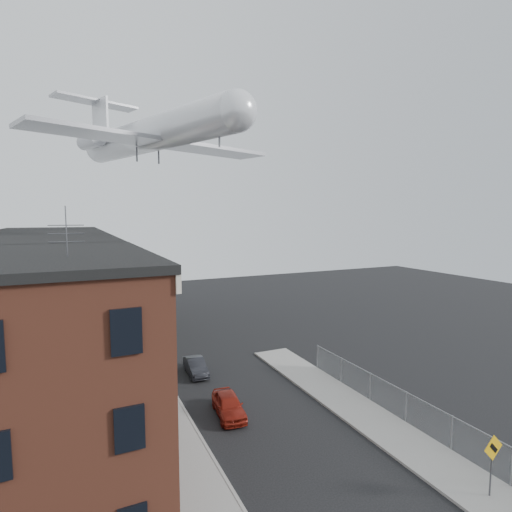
{
  "coord_description": "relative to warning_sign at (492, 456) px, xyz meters",
  "views": [
    {
      "loc": [
        -9.87,
        -11.03,
        11.79
      ],
      "look_at": [
        -0.94,
        8.16,
        9.66
      ],
      "focal_mm": 28.0,
      "sensor_mm": 36.0,
      "label": 1
    }
  ],
  "objects": [
    {
      "name": "warning_sign",
      "position": [
        0.0,
        0.0,
        0.0
      ],
      "size": [
        1.1,
        0.11,
        2.8
      ],
      "color": "#515156",
      "rests_on": "ground"
    },
    {
      "name": "airplane",
      "position": [
        -8.16,
        30.09,
        17.7
      ],
      "size": [
        23.81,
        27.26,
        7.94
      ],
      "color": "silver",
      "rests_on": "ground"
    },
    {
      "name": "car_far",
      "position": [
        -8.38,
        36.91,
        -1.22
      ],
      "size": [
        1.89,
        4.58,
        1.32
      ],
      "primitive_type": "imported",
      "rotation": [
        0.0,
        0.0,
        0.01
      ],
      "color": "slate",
      "rests_on": "ground"
    },
    {
      "name": "car_near",
      "position": [
        -7.4,
        11.18,
        -1.24
      ],
      "size": [
        1.99,
        3.96,
        1.29
      ],
      "primitive_type": "imported",
      "rotation": [
        0.0,
        0.0,
        -0.13
      ],
      "color": "maroon",
      "rests_on": "ground"
    },
    {
      "name": "street_tree",
      "position": [
        -10.87,
        28.95,
        1.57
      ],
      "size": [
        3.22,
        3.2,
        5.2
      ],
      "color": "black",
      "rests_on": "ground"
    },
    {
      "name": "row_house_a",
      "position": [
        -17.56,
        17.53,
        3.25
      ],
      "size": [
        11.98,
        7.0,
        10.3
      ],
      "color": "slate",
      "rests_on": "ground"
    },
    {
      "name": "utility_pole",
      "position": [
        -11.2,
        19.03,
        2.79
      ],
      "size": [
        1.8,
        0.26,
        9.0
      ],
      "color": "black",
      "rests_on": "ground"
    },
    {
      "name": "sidewalk_left",
      "position": [
        -11.1,
        25.03,
        -1.82
      ],
      "size": [
        3.0,
        62.0,
        0.12
      ],
      "primitive_type": "cube",
      "color": "gray",
      "rests_on": "ground"
    },
    {
      "name": "car_mid",
      "position": [
        -7.4,
        18.01,
        -1.29
      ],
      "size": [
        1.42,
        3.63,
        1.18
      ],
      "primitive_type": "imported",
      "rotation": [
        0.0,
        0.0,
        -0.05
      ],
      "color": "black",
      "rests_on": "ground"
    },
    {
      "name": "curb_right",
      "position": [
        -1.55,
        7.03,
        -1.81
      ],
      "size": [
        0.15,
        26.0,
        0.14
      ],
      "primitive_type": "cube",
      "color": "gray",
      "rests_on": "ground"
    },
    {
      "name": "sidewalk_right",
      "position": [
        -0.1,
        7.03,
        -1.82
      ],
      "size": [
        3.0,
        26.0,
        0.12
      ],
      "primitive_type": "cube",
      "color": "gray",
      "rests_on": "ground"
    },
    {
      "name": "curb_left",
      "position": [
        -9.65,
        25.03,
        -1.81
      ],
      "size": [
        0.15,
        62.0,
        0.14
      ],
      "primitive_type": "cube",
      "color": "gray",
      "rests_on": "ground"
    },
    {
      "name": "row_house_d",
      "position": [
        -17.56,
        38.53,
        3.25
      ],
      "size": [
        11.98,
        7.0,
        10.3
      ],
      "color": "#6F6458",
      "rests_on": "ground"
    },
    {
      "name": "corner_building",
      "position": [
        -17.6,
        8.03,
        3.28
      ],
      "size": [
        10.31,
        12.3,
        12.15
      ],
      "color": "#3A1C12",
      "rests_on": "ground"
    },
    {
      "name": "row_house_e",
      "position": [
        -17.56,
        45.53,
        3.25
      ],
      "size": [
        11.98,
        7.0,
        10.3
      ],
      "color": "slate",
      "rests_on": "ground"
    },
    {
      "name": "row_house_c",
      "position": [
        -17.56,
        31.53,
        3.25
      ],
      "size": [
        11.98,
        7.0,
        10.3
      ],
      "color": "slate",
      "rests_on": "ground"
    },
    {
      "name": "row_house_b",
      "position": [
        -17.56,
        24.53,
        3.25
      ],
      "size": [
        11.98,
        7.0,
        10.3
      ],
      "color": "#6F6458",
      "rests_on": "ground"
    },
    {
      "name": "chainlink_fence",
      "position": [
        1.4,
        6.03,
        -0.89
      ],
      "size": [
        0.06,
        18.06,
        1.9
      ],
      "color": "gray",
      "rests_on": "ground"
    }
  ]
}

